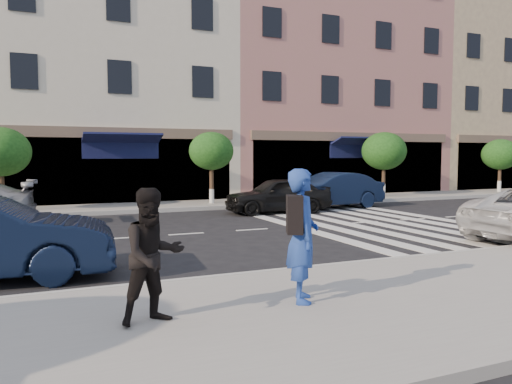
# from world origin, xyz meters

# --- Properties ---
(ground) EXTENTS (120.00, 120.00, 0.00)m
(ground) POSITION_xyz_m (0.00, 0.00, 0.00)
(ground) COLOR black
(ground) RESTS_ON ground
(sidewalk_near) EXTENTS (60.00, 4.50, 0.15)m
(sidewalk_near) POSITION_xyz_m (0.00, -3.75, 0.07)
(sidewalk_near) COLOR gray
(sidewalk_near) RESTS_ON ground
(sidewalk_far) EXTENTS (60.00, 3.00, 0.15)m
(sidewalk_far) POSITION_xyz_m (0.00, 11.00, 0.07)
(sidewalk_far) COLOR gray
(sidewalk_far) RESTS_ON ground
(building_centre) EXTENTS (11.00, 9.00, 11.00)m
(building_centre) POSITION_xyz_m (-0.50, 17.00, 5.50)
(building_centre) COLOR beige
(building_centre) RESTS_ON ground
(building_east_mid) EXTENTS (13.00, 9.00, 13.00)m
(building_east_mid) POSITION_xyz_m (11.50, 17.00, 6.50)
(building_east_mid) COLOR #AC6966
(building_east_mid) RESTS_ON ground
(building_east_far) EXTENTS (12.00, 9.00, 12.00)m
(building_east_far) POSITION_xyz_m (24.00, 17.00, 6.00)
(building_east_far) COLOR #CFB485
(building_east_far) RESTS_ON ground
(street_tree_wb) EXTENTS (2.10, 2.10, 3.06)m
(street_tree_wb) POSITION_xyz_m (-5.00, 10.80, 2.31)
(street_tree_wb) COLOR #473323
(street_tree_wb) RESTS_ON sidewalk_far
(street_tree_c) EXTENTS (1.90, 1.90, 3.04)m
(street_tree_c) POSITION_xyz_m (3.00, 10.80, 2.36)
(street_tree_c) COLOR #473323
(street_tree_c) RESTS_ON sidewalk_far
(street_tree_ea) EXTENTS (2.20, 2.20, 3.19)m
(street_tree_ea) POSITION_xyz_m (12.00, 10.80, 2.39)
(street_tree_ea) COLOR #473323
(street_tree_ea) RESTS_ON sidewalk_far
(street_tree_eb) EXTENTS (2.00, 2.00, 2.94)m
(street_tree_eb) POSITION_xyz_m (20.00, 10.80, 2.22)
(street_tree_eb) COLOR #473323
(street_tree_eb) RESTS_ON sidewalk_far
(photographer) EXTENTS (0.68, 0.80, 1.87)m
(photographer) POSITION_xyz_m (-0.35, -3.37, 1.08)
(photographer) COLOR #213F97
(photographer) RESTS_ON sidewalk_near
(walker) EXTENTS (0.92, 0.78, 1.66)m
(walker) POSITION_xyz_m (-2.47, -3.45, 0.98)
(walker) COLOR black
(walker) RESTS_ON sidewalk_near
(car_far_mid) EXTENTS (4.15, 1.88, 1.38)m
(car_far_mid) POSITION_xyz_m (4.59, 7.60, 0.69)
(car_far_mid) COLOR black
(car_far_mid) RESTS_ON ground
(car_far_right) EXTENTS (4.58, 1.85, 1.48)m
(car_far_right) POSITION_xyz_m (7.37, 8.28, 0.74)
(car_far_right) COLOR black
(car_far_right) RESTS_ON ground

